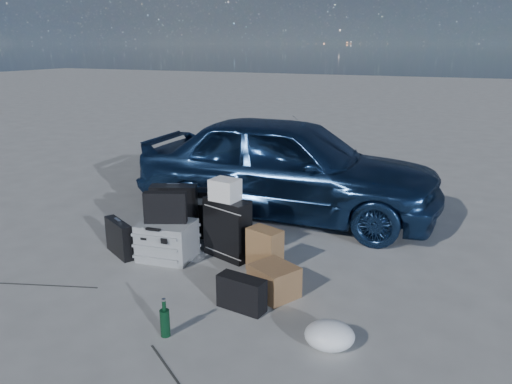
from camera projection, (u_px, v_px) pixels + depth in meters
ground at (180, 291)px, 4.12m from camera, size 60.00×60.00×0.00m
car at (288, 166)px, 5.80m from camera, size 3.53×1.52×1.19m
pelican_case at (167, 240)px, 4.71m from camera, size 0.54×0.46×0.36m
laptop_bag at (165, 207)px, 4.62m from camera, size 0.40×0.24×0.29m
briefcase at (119, 238)px, 4.79m from camera, size 0.43×0.30×0.34m
suitcase_left at (175, 214)px, 5.07m from camera, size 0.49×0.33×0.60m
suitcase_right at (227, 229)px, 4.70m from camera, size 0.51×0.32×0.57m
white_carton at (225, 190)px, 4.59m from camera, size 0.28×0.23×0.20m
duffel_bag at (214, 218)px, 5.28m from camera, size 0.77×0.36×0.38m
flat_box_white at (212, 198)px, 5.21m from camera, size 0.44×0.38×0.07m
flat_box_black at (210, 193)px, 5.18m from camera, size 0.33×0.28×0.06m
kraft_bag at (265, 250)px, 4.43m from camera, size 0.34×0.26×0.40m
cardboard_box at (274, 281)px, 4.02m from camera, size 0.44×0.42×0.26m
plastic_bag at (329, 335)px, 3.33m from camera, size 0.40×0.37×0.19m
messenger_bag at (242, 293)px, 3.81m from camera, size 0.40×0.19×0.27m
green_bottle at (165, 318)px, 3.45m from camera, size 0.08×0.08×0.27m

